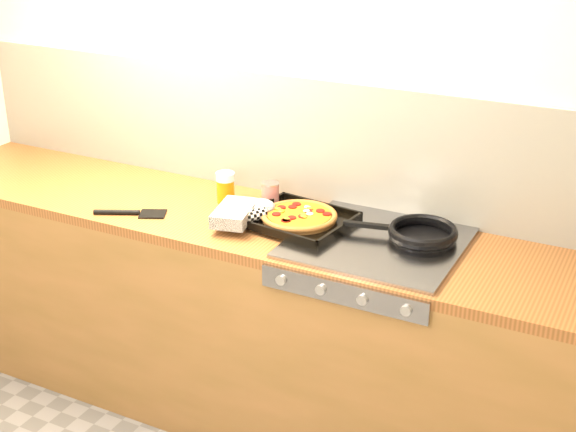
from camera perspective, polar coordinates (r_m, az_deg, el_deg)
The scene contains 9 objects.
room_shell at distance 3.22m, azimuth 0.92°, elevation 5.53°, with size 3.20×3.20×3.20m.
counter_run at distance 3.28m, azimuth -1.40°, elevation -7.59°, with size 3.20×0.62×0.90m.
stovetop at distance 2.90m, azimuth 6.35°, elevation -1.93°, with size 0.60×0.56×0.02m, color gray.
pizza_on_tray at distance 3.02m, azimuth -0.43°, elevation 0.04°, with size 0.51×0.41×0.06m.
frying_pan at distance 2.92m, azimuth 9.45°, elevation -1.23°, with size 0.44×0.30×0.04m.
tomato_can at distance 3.19m, azimuth -1.27°, elevation 1.53°, with size 0.09×0.09×0.10m.
juice_glass at distance 3.24m, azimuth -4.47°, elevation 2.06°, with size 0.08×0.08×0.13m.
wooden_spoon at distance 3.23m, azimuth 0.38°, elevation 1.02°, with size 0.29×0.12×0.02m.
black_spatula at distance 3.19m, azimuth -11.06°, elevation 0.22°, with size 0.28×0.17×0.02m.
Camera 1 is at (1.35, -1.37, 2.14)m, focal length 50.00 mm.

